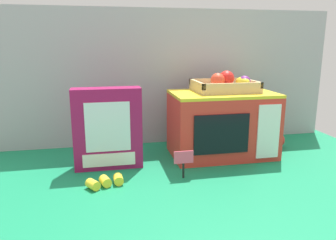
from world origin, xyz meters
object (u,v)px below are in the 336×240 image
object	(u,v)px
cookie_set_box	(108,129)
loose_toy_apple	(277,140)
toy_microwave	(222,124)
price_sign	(184,160)
food_groups_crate	(226,85)
loose_toy_banana	(106,182)

from	to	relation	value
cookie_set_box	loose_toy_apple	distance (m)	0.78
toy_microwave	cookie_set_box	size ratio (longest dim) A/B	1.38
cookie_set_box	loose_toy_apple	xyz separation A→B (m)	(0.76, 0.09, -0.12)
price_sign	cookie_set_box	bearing A→B (deg)	147.98
cookie_set_box	price_sign	bearing A→B (deg)	-32.02
toy_microwave	food_groups_crate	xyz separation A→B (m)	(0.02, 0.02, 0.16)
cookie_set_box	loose_toy_banana	bearing A→B (deg)	-95.46
toy_microwave	loose_toy_apple	world-z (taller)	toy_microwave
food_groups_crate	cookie_set_box	bearing A→B (deg)	-171.62
food_groups_crate	loose_toy_banana	distance (m)	0.64
food_groups_crate	loose_toy_banana	world-z (taller)	food_groups_crate
food_groups_crate	loose_toy_banana	size ratio (longest dim) A/B	1.99
price_sign	loose_toy_apple	distance (m)	0.57
loose_toy_apple	toy_microwave	bearing A→B (deg)	-171.72
food_groups_crate	cookie_set_box	size ratio (longest dim) A/B	0.82
loose_toy_apple	cookie_set_box	bearing A→B (deg)	-172.97
loose_toy_apple	loose_toy_banana	bearing A→B (deg)	-160.93
loose_toy_banana	loose_toy_apple	distance (m)	0.82
cookie_set_box	loose_toy_apple	world-z (taller)	cookie_set_box
food_groups_crate	loose_toy_apple	distance (m)	0.37
cookie_set_box	loose_toy_banana	xyz separation A→B (m)	(-0.02, -0.18, -0.14)
toy_microwave	cookie_set_box	bearing A→B (deg)	-173.72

